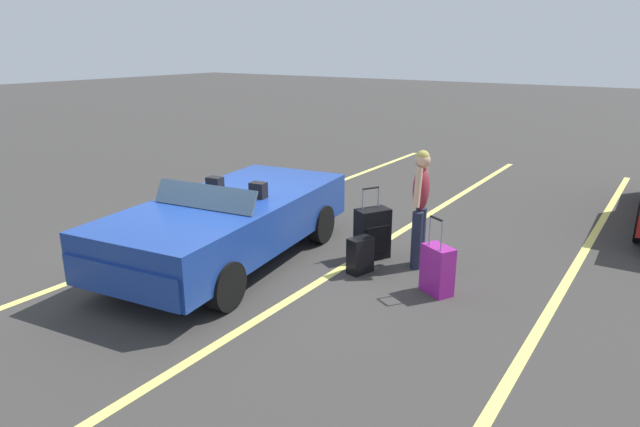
{
  "coord_description": "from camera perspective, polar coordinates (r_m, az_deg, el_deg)",
  "views": [
    {
      "loc": [
        5.32,
        5.15,
        2.99
      ],
      "look_at": [
        -0.63,
        1.12,
        0.75
      ],
      "focal_mm": 30.51,
      "sensor_mm": 36.0,
      "label": 1
    }
  ],
  "objects": [
    {
      "name": "lot_line_mid",
      "position": [
        7.13,
        -0.57,
        -7.48
      ],
      "size": [
        18.0,
        0.12,
        0.01
      ],
      "primitive_type": "cube",
      "color": "#EAE066",
      "rests_on": "ground_plane"
    },
    {
      "name": "convertible_car",
      "position": [
        7.62,
        -10.38,
        -1.33
      ],
      "size": [
        4.34,
        2.32,
        1.24
      ],
      "rotation": [
        0.0,
        0.0,
        0.14
      ],
      "color": "navy",
      "rests_on": "ground_plane"
    },
    {
      "name": "ground_plane",
      "position": [
        7.98,
        -9.27,
        -4.91
      ],
      "size": [
        80.0,
        80.0,
        0.0
      ],
      "primitive_type": "plane",
      "color": "#383533"
    },
    {
      "name": "suitcase_large_black",
      "position": [
        7.9,
        5.52,
        -2.12
      ],
      "size": [
        0.56,
        0.48,
        1.05
      ],
      "rotation": [
        0.0,
        0.0,
        1.05
      ],
      "color": "black",
      "rests_on": "ground_plane"
    },
    {
      "name": "suitcase_medium_bright",
      "position": [
        6.94,
        12.21,
        -5.77
      ],
      "size": [
        0.4,
        0.47,
        1.0
      ],
      "rotation": [
        0.0,
        0.0,
        2.65
      ],
      "color": "#991E8C",
      "rests_on": "ground_plane"
    },
    {
      "name": "lot_line_far",
      "position": [
        6.18,
        21.06,
        -12.89
      ],
      "size": [
        18.0,
        0.12,
        0.01
      ],
      "primitive_type": "cube",
      "color": "#EAE066",
      "rests_on": "ground_plane"
    },
    {
      "name": "traveler_person",
      "position": [
        7.53,
        10.48,
        1.15
      ],
      "size": [
        0.61,
        0.28,
        1.65
      ],
      "rotation": [
        0.0,
        0.0,
        -1.38
      ],
      "color": "#1E2338",
      "rests_on": "ground_plane"
    },
    {
      "name": "suitcase_small_carryon",
      "position": [
        7.42,
        4.24,
        -4.4
      ],
      "size": [
        0.38,
        0.29,
        0.5
      ],
      "rotation": [
        0.0,
        0.0,
        4.41
      ],
      "color": "black",
      "rests_on": "ground_plane"
    },
    {
      "name": "lot_line_near",
      "position": [
        8.83,
        -15.15,
        -3.09
      ],
      "size": [
        18.0,
        0.12,
        0.01
      ],
      "primitive_type": "cube",
      "color": "#EAE066",
      "rests_on": "ground_plane"
    }
  ]
}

